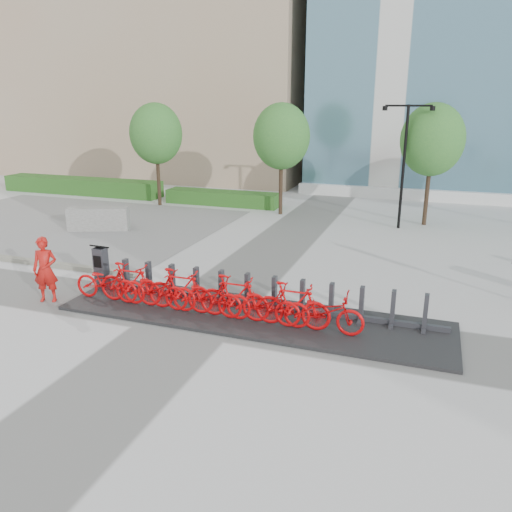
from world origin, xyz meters
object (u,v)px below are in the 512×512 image
(bike_0, at_px, (107,282))
(kiosk, at_px, (101,267))
(worker_red, at_px, (45,270))
(jersey_barrier, at_px, (99,219))

(bike_0, bearing_deg, kiosk, 43.51)
(worker_red, bearing_deg, bike_0, -4.23)
(kiosk, height_order, worker_red, worker_red)
(worker_red, bearing_deg, jersey_barrier, 96.72)
(bike_0, xyz_separation_m, worker_red, (-1.55, -0.44, 0.31))
(kiosk, bearing_deg, bike_0, -44.95)
(kiosk, relative_size, worker_red, 0.74)
(kiosk, xyz_separation_m, jersey_barrier, (-4.44, 5.87, -0.22))
(worker_red, xyz_separation_m, jersey_barrier, (-3.53, 6.98, -0.40))
(bike_0, xyz_separation_m, jersey_barrier, (-5.08, 6.54, -0.09))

